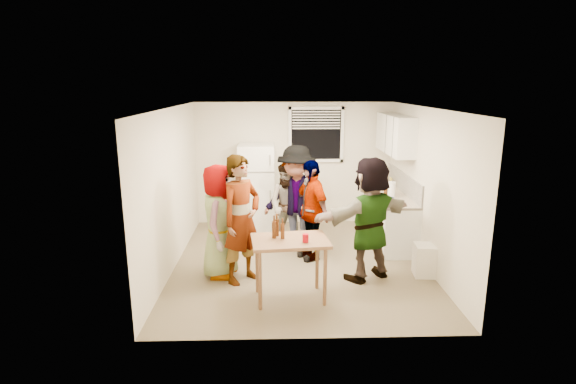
{
  "coord_description": "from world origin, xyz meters",
  "views": [
    {
      "loc": [
        -0.39,
        -6.86,
        2.85
      ],
      "look_at": [
        -0.18,
        0.18,
        1.15
      ],
      "focal_mm": 28.0,
      "sensor_mm": 36.0,
      "label": 1
    }
  ],
  "objects_px": {
    "guest_grey": "(221,274)",
    "guest_orange": "(367,277)",
    "guest_stripe": "(243,280)",
    "wine_bottle": "(381,183)",
    "trash_bin": "(425,260)",
    "beer_bottle_counter": "(385,195)",
    "blue_cup": "(391,204)",
    "guest_back_left": "(289,247)",
    "refrigerator": "(257,187)",
    "guest_back_right": "(296,250)",
    "red_cup": "(305,242)",
    "serving_table": "(290,298)",
    "kettle": "(381,188)",
    "beer_bottle_table": "(283,238)",
    "guest_black": "(310,257)"
  },
  "relations": [
    {
      "from": "kettle",
      "to": "beer_bottle_counter",
      "type": "bearing_deg",
      "value": -95.0
    },
    {
      "from": "guest_black",
      "to": "guest_orange",
      "type": "xyz_separation_m",
      "value": [
        0.8,
        -0.83,
        0.0
      ]
    },
    {
      "from": "red_cup",
      "to": "guest_orange",
      "type": "relative_size",
      "value": 0.06
    },
    {
      "from": "serving_table",
      "to": "guest_stripe",
      "type": "relative_size",
      "value": 0.53
    },
    {
      "from": "kettle",
      "to": "guest_orange",
      "type": "relative_size",
      "value": 0.12
    },
    {
      "from": "wine_bottle",
      "to": "guest_back_left",
      "type": "height_order",
      "value": "wine_bottle"
    },
    {
      "from": "beer_bottle_counter",
      "to": "trash_bin",
      "type": "xyz_separation_m",
      "value": [
        0.29,
        -1.47,
        -0.65
      ]
    },
    {
      "from": "red_cup",
      "to": "guest_back_right",
      "type": "xyz_separation_m",
      "value": [
        -0.02,
        1.96,
        -0.85
      ]
    },
    {
      "from": "refrigerator",
      "to": "trash_bin",
      "type": "xyz_separation_m",
      "value": [
        2.64,
        -2.43,
        -0.6
      ]
    },
    {
      "from": "kettle",
      "to": "serving_table",
      "type": "xyz_separation_m",
      "value": [
        -1.85,
        -2.7,
        -0.9
      ]
    },
    {
      "from": "red_cup",
      "to": "guest_black",
      "type": "bearing_deg",
      "value": 82.83
    },
    {
      "from": "trash_bin",
      "to": "guest_back_right",
      "type": "bearing_deg",
      "value": 148.95
    },
    {
      "from": "kettle",
      "to": "red_cup",
      "type": "bearing_deg",
      "value": -120.08
    },
    {
      "from": "beer_bottle_counter",
      "to": "guest_back_right",
      "type": "xyz_separation_m",
      "value": [
        -1.62,
        -0.32,
        -0.9
      ]
    },
    {
      "from": "wine_bottle",
      "to": "red_cup",
      "type": "relative_size",
      "value": 2.71
    },
    {
      "from": "guest_grey",
      "to": "guest_stripe",
      "type": "relative_size",
      "value": 0.91
    },
    {
      "from": "red_cup",
      "to": "guest_orange",
      "type": "height_order",
      "value": "red_cup"
    },
    {
      "from": "blue_cup",
      "to": "guest_orange",
      "type": "distance_m",
      "value": 1.41
    },
    {
      "from": "blue_cup",
      "to": "guest_grey",
      "type": "relative_size",
      "value": 0.06
    },
    {
      "from": "guest_back_left",
      "to": "guest_back_right",
      "type": "distance_m",
      "value": 0.19
    },
    {
      "from": "red_cup",
      "to": "guest_back_left",
      "type": "bearing_deg",
      "value": 94.13
    },
    {
      "from": "beer_bottle_counter",
      "to": "guest_back_right",
      "type": "bearing_deg",
      "value": -168.86
    },
    {
      "from": "blue_cup",
      "to": "red_cup",
      "type": "height_order",
      "value": "blue_cup"
    },
    {
      "from": "guest_back_left",
      "to": "guest_orange",
      "type": "xyz_separation_m",
      "value": [
        1.15,
        -1.34,
        0.0
      ]
    },
    {
      "from": "beer_bottle_table",
      "to": "guest_back_right",
      "type": "relative_size",
      "value": 0.11
    },
    {
      "from": "wine_bottle",
      "to": "trash_bin",
      "type": "bearing_deg",
      "value": -86.8
    },
    {
      "from": "guest_grey",
      "to": "guest_orange",
      "type": "relative_size",
      "value": 0.93
    },
    {
      "from": "guest_back_right",
      "to": "guest_orange",
      "type": "distance_m",
      "value": 1.58
    },
    {
      "from": "guest_stripe",
      "to": "guest_back_left",
      "type": "relative_size",
      "value": 1.23
    },
    {
      "from": "refrigerator",
      "to": "guest_back_left",
      "type": "distance_m",
      "value": 1.55
    },
    {
      "from": "trash_bin",
      "to": "guest_back_left",
      "type": "bearing_deg",
      "value": 147.82
    },
    {
      "from": "guest_stripe",
      "to": "guest_back_right",
      "type": "relative_size",
      "value": 1.02
    },
    {
      "from": "trash_bin",
      "to": "wine_bottle",
      "type": "bearing_deg",
      "value": 93.2
    },
    {
      "from": "beer_bottle_counter",
      "to": "guest_back_right",
      "type": "relative_size",
      "value": 0.13
    },
    {
      "from": "beer_bottle_counter",
      "to": "blue_cup",
      "type": "height_order",
      "value": "beer_bottle_counter"
    },
    {
      "from": "guest_orange",
      "to": "guest_back_right",
      "type": "bearing_deg",
      "value": -78.87
    },
    {
      "from": "red_cup",
      "to": "guest_grey",
      "type": "relative_size",
      "value": 0.06
    },
    {
      "from": "beer_bottle_counter",
      "to": "guest_black",
      "type": "distance_m",
      "value": 1.8
    },
    {
      "from": "guest_black",
      "to": "guest_orange",
      "type": "distance_m",
      "value": 1.15
    },
    {
      "from": "red_cup",
      "to": "guest_stripe",
      "type": "distance_m",
      "value": 1.42
    },
    {
      "from": "blue_cup",
      "to": "red_cup",
      "type": "xyz_separation_m",
      "value": [
        -1.55,
        -1.68,
        -0.05
      ]
    },
    {
      "from": "guest_grey",
      "to": "guest_back_left",
      "type": "relative_size",
      "value": 1.12
    },
    {
      "from": "beer_bottle_table",
      "to": "guest_stripe",
      "type": "distance_m",
      "value": 1.18
    },
    {
      "from": "blue_cup",
      "to": "kettle",
      "type": "bearing_deg",
      "value": 84.76
    },
    {
      "from": "wine_bottle",
      "to": "red_cup",
      "type": "height_order",
      "value": "wine_bottle"
    },
    {
      "from": "blue_cup",
      "to": "guest_back_left",
      "type": "distance_m",
      "value": 1.96
    },
    {
      "from": "wine_bottle",
      "to": "guest_back_left",
      "type": "relative_size",
      "value": 0.19
    },
    {
      "from": "guest_orange",
      "to": "beer_bottle_counter",
      "type": "bearing_deg",
      "value": -140.68
    },
    {
      "from": "guest_stripe",
      "to": "guest_back_left",
      "type": "height_order",
      "value": "guest_back_left"
    },
    {
      "from": "beer_bottle_counter",
      "to": "beer_bottle_table",
      "type": "distance_m",
      "value": 2.85
    }
  ]
}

